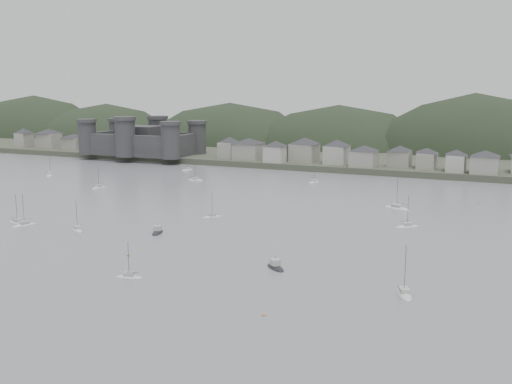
% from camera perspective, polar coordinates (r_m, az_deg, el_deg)
% --- Properties ---
extents(ground, '(900.00, 900.00, 0.00)m').
position_cam_1_polar(ground, '(144.85, -12.62, -6.96)').
color(ground, slate).
rests_on(ground, ground).
extents(far_shore_land, '(900.00, 250.00, 3.00)m').
position_cam_1_polar(far_shore_land, '(415.45, 12.85, 4.10)').
color(far_shore_land, '#383D2D').
rests_on(far_shore_land, ground).
extents(forested_ridge, '(851.55, 103.94, 102.57)m').
position_cam_1_polar(forested_ridge, '(391.04, 12.68, 1.87)').
color(forested_ridge, black).
rests_on(forested_ridge, ground).
extents(castle, '(66.00, 43.00, 20.00)m').
position_cam_1_polar(castle, '(356.10, -10.57, 4.79)').
color(castle, '#333336').
rests_on(castle, far_shore_land).
extents(waterfront_town, '(451.48, 28.46, 12.92)m').
position_cam_1_polar(waterfront_town, '(296.84, 17.94, 3.05)').
color(waterfront_town, gray).
rests_on(waterfront_town, far_shore_land).
extents(sailboat_lead, '(4.14, 7.92, 10.36)m').
position_cam_1_polar(sailboat_lead, '(266.06, 5.45, 0.91)').
color(sailboat_lead, silver).
rests_on(sailboat_lead, ground).
extents(moored_fleet, '(241.08, 169.40, 13.74)m').
position_cam_1_polar(moored_fleet, '(196.09, -4.20, -2.28)').
color(moored_fleet, silver).
rests_on(moored_fleet, ground).
extents(motor_launch_near, '(6.93, 6.53, 3.69)m').
position_cam_1_polar(motor_launch_near, '(141.31, 1.83, -7.02)').
color(motor_launch_near, black).
rests_on(motor_launch_near, ground).
extents(motor_launch_far, '(4.56, 7.44, 3.69)m').
position_cam_1_polar(motor_launch_far, '(176.51, -9.17, -3.71)').
color(motor_launch_far, black).
rests_on(motor_launch_far, ground).
extents(mooring_buoys, '(171.02, 132.01, 0.70)m').
position_cam_1_polar(mooring_buoys, '(176.09, -1.22, -3.67)').
color(mooring_buoys, '#D18745').
rests_on(mooring_buoys, ground).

